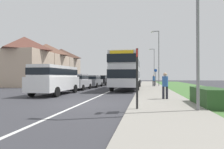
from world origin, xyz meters
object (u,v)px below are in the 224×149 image
street_lamp_far (154,63)px  parked_car_black (102,80)px  parked_car_grey (93,81)px  double_decker_bus (127,70)px  parked_car_silver (79,81)px  pedestrian_walking_away (154,80)px  parked_van_white (56,78)px  street_lamp_mid (158,55)px  bus_stop_sign (137,74)px  pedestrian_at_stop (165,84)px  cycle_route_sign (156,76)px

street_lamp_far → parked_car_black: bearing=-127.6°
parked_car_grey → street_lamp_far: street_lamp_far is taller
double_decker_bus → parked_car_grey: bearing=145.9°
parked_car_silver → pedestrian_walking_away: size_ratio=2.38×
parked_van_white → street_lamp_mid: 15.68m
parked_van_white → parked_car_grey: size_ratio=1.26×
parked_car_grey → street_lamp_far: bearing=62.7°
parked_car_black → bus_stop_sign: bus_stop_sign is taller
pedestrian_at_stop → pedestrian_walking_away: (0.02, 14.20, 0.00)m
parked_car_grey → pedestrian_at_stop: 15.08m
parked_car_black → street_lamp_mid: bearing=-20.1°
parked_car_grey → pedestrian_at_stop: pedestrian_at_stop is taller
parked_van_white → parked_car_grey: bearing=89.1°
bus_stop_sign → street_lamp_mid: (2.13, 18.70, 2.87)m
parked_van_white → parked_car_grey: parked_van_white is taller
street_lamp_far → double_decker_bus: bearing=-100.8°
double_decker_bus → street_lamp_mid: size_ratio=1.37×
double_decker_bus → bus_stop_sign: double_decker_bus is taller
parked_car_silver → street_lamp_far: bearing=67.7°
parked_van_white → parked_car_grey: 10.37m
parked_car_black → street_lamp_far: bearing=52.4°
parked_car_grey → cycle_route_sign: 9.35m
parked_car_black → street_lamp_mid: size_ratio=0.53×
parked_car_grey → street_lamp_far: 19.25m
street_lamp_mid → pedestrian_walking_away: bearing=-125.9°
double_decker_bus → parked_car_silver: bearing=-162.2°
parked_car_grey → parked_car_black: size_ratio=1.07×
double_decker_bus → bus_stop_sign: bearing=-83.0°
parked_car_black → pedestrian_at_stop: (8.07, -18.22, 0.10)m
street_lamp_mid → street_lamp_far: 14.58m
pedestrian_walking_away → cycle_route_sign: size_ratio=0.66×
double_decker_bus → parked_van_white: bearing=-125.5°
pedestrian_walking_away → bus_stop_sign: 17.92m
street_lamp_far → parked_van_white: bearing=-108.1°
bus_stop_sign → cycle_route_sign: bearing=84.7°
parked_car_silver → parked_car_black: bearing=89.2°
parked_van_white → pedestrian_at_stop: parked_van_white is taller
pedestrian_walking_away → cycle_route_sign: 2.73m
parked_van_white → double_decker_bus: bearing=54.5°
pedestrian_at_stop → street_lamp_far: (0.72, 29.62, 3.24)m
parked_van_white → bus_stop_sign: bearing=-42.4°
parked_car_grey → street_lamp_mid: 9.59m
parked_van_white → pedestrian_walking_away: 14.33m
double_decker_bus → parked_car_grey: size_ratio=2.40×
double_decker_bus → street_lamp_far: bearing=79.2°
parked_van_white → street_lamp_far: (8.87, 27.19, 2.87)m
parked_van_white → parked_car_silver: 5.43m
parked_van_white → parked_car_black: parked_van_white is taller
parked_car_silver → pedestrian_at_stop: (8.21, -7.85, 0.05)m
parked_van_white → cycle_route_sign: cycle_route_sign is taller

